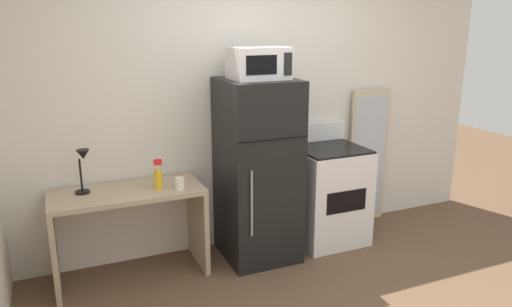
{
  "coord_description": "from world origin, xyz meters",
  "views": [
    {
      "loc": [
        -1.72,
        -2.37,
        2.05
      ],
      "look_at": [
        -0.23,
        1.1,
        1.01
      ],
      "focal_mm": 33.88,
      "sensor_mm": 36.0,
      "label": 1
    }
  ],
  "objects_px": {
    "spray_bottle": "(158,177)",
    "leaning_mirror": "(368,156)",
    "desk_lamp": "(83,164)",
    "coffee_mug": "(180,183)",
    "oven_range": "(328,194)",
    "microwave": "(259,63)",
    "refrigerator": "(258,171)",
    "desk": "(129,216)"
  },
  "relations": [
    {
      "from": "desk",
      "to": "refrigerator",
      "type": "relative_size",
      "value": 0.75
    },
    {
      "from": "microwave",
      "to": "leaning_mirror",
      "type": "relative_size",
      "value": 0.33
    },
    {
      "from": "desk_lamp",
      "to": "leaning_mirror",
      "type": "xyz_separation_m",
      "value": [
        2.78,
        0.16,
        -0.29
      ]
    },
    {
      "from": "desk_lamp",
      "to": "spray_bottle",
      "type": "distance_m",
      "value": 0.58
    },
    {
      "from": "desk",
      "to": "microwave",
      "type": "bearing_deg",
      "value": -4.18
    },
    {
      "from": "refrigerator",
      "to": "microwave",
      "type": "height_order",
      "value": "microwave"
    },
    {
      "from": "coffee_mug",
      "to": "leaning_mirror",
      "type": "distance_m",
      "value": 2.11
    },
    {
      "from": "desk",
      "to": "coffee_mug",
      "type": "bearing_deg",
      "value": -18.93
    },
    {
      "from": "refrigerator",
      "to": "leaning_mirror",
      "type": "height_order",
      "value": "refrigerator"
    },
    {
      "from": "spray_bottle",
      "to": "oven_range",
      "type": "height_order",
      "value": "oven_range"
    },
    {
      "from": "microwave",
      "to": "oven_range",
      "type": "distance_m",
      "value": 1.46
    },
    {
      "from": "coffee_mug",
      "to": "desk",
      "type": "bearing_deg",
      "value": 161.07
    },
    {
      "from": "desk",
      "to": "microwave",
      "type": "xyz_separation_m",
      "value": [
        1.11,
        -0.08,
        1.19
      ]
    },
    {
      "from": "spray_bottle",
      "to": "refrigerator",
      "type": "height_order",
      "value": "refrigerator"
    },
    {
      "from": "refrigerator",
      "to": "leaning_mirror",
      "type": "distance_m",
      "value": 1.39
    },
    {
      "from": "desk_lamp",
      "to": "oven_range",
      "type": "height_order",
      "value": "desk_lamp"
    },
    {
      "from": "spray_bottle",
      "to": "leaning_mirror",
      "type": "bearing_deg",
      "value": 7.26
    },
    {
      "from": "coffee_mug",
      "to": "refrigerator",
      "type": "xyz_separation_m",
      "value": [
        0.71,
        0.08,
        -0.0
      ]
    },
    {
      "from": "desk_lamp",
      "to": "microwave",
      "type": "height_order",
      "value": "microwave"
    },
    {
      "from": "spray_bottle",
      "to": "leaning_mirror",
      "type": "height_order",
      "value": "leaning_mirror"
    },
    {
      "from": "oven_range",
      "to": "leaning_mirror",
      "type": "distance_m",
      "value": 0.71
    },
    {
      "from": "desk",
      "to": "leaning_mirror",
      "type": "xyz_separation_m",
      "value": [
        2.47,
        0.22,
        0.17
      ]
    },
    {
      "from": "coffee_mug",
      "to": "microwave",
      "type": "bearing_deg",
      "value": 4.49
    },
    {
      "from": "spray_bottle",
      "to": "refrigerator",
      "type": "bearing_deg",
      "value": 0.29
    },
    {
      "from": "leaning_mirror",
      "to": "desk_lamp",
      "type": "bearing_deg",
      "value": -176.67
    },
    {
      "from": "microwave",
      "to": "leaning_mirror",
      "type": "xyz_separation_m",
      "value": [
        1.36,
        0.3,
        -1.02
      ]
    },
    {
      "from": "microwave",
      "to": "desk",
      "type": "bearing_deg",
      "value": 175.82
    },
    {
      "from": "desk_lamp",
      "to": "coffee_mug",
      "type": "height_order",
      "value": "desk_lamp"
    },
    {
      "from": "microwave",
      "to": "oven_range",
      "type": "xyz_separation_m",
      "value": [
        0.74,
        0.05,
        -1.25
      ]
    },
    {
      "from": "coffee_mug",
      "to": "oven_range",
      "type": "xyz_separation_m",
      "value": [
        1.45,
        0.1,
        -0.33
      ]
    },
    {
      "from": "desk_lamp",
      "to": "refrigerator",
      "type": "xyz_separation_m",
      "value": [
        1.42,
        -0.12,
        -0.2
      ]
    },
    {
      "from": "coffee_mug",
      "to": "refrigerator",
      "type": "bearing_deg",
      "value": 6.19
    },
    {
      "from": "refrigerator",
      "to": "oven_range",
      "type": "height_order",
      "value": "refrigerator"
    },
    {
      "from": "spray_bottle",
      "to": "refrigerator",
      "type": "distance_m",
      "value": 0.87
    },
    {
      "from": "desk",
      "to": "desk_lamp",
      "type": "bearing_deg",
      "value": 169.28
    },
    {
      "from": "desk",
      "to": "refrigerator",
      "type": "height_order",
      "value": "refrigerator"
    },
    {
      "from": "spray_bottle",
      "to": "microwave",
      "type": "xyz_separation_m",
      "value": [
        0.87,
        -0.02,
        0.87
      ]
    },
    {
      "from": "desk",
      "to": "spray_bottle",
      "type": "height_order",
      "value": "spray_bottle"
    },
    {
      "from": "spray_bottle",
      "to": "oven_range",
      "type": "bearing_deg",
      "value": 1.02
    },
    {
      "from": "coffee_mug",
      "to": "leaning_mirror",
      "type": "xyz_separation_m",
      "value": [
        2.07,
        0.36,
        -0.1
      ]
    },
    {
      "from": "microwave",
      "to": "oven_range",
      "type": "height_order",
      "value": "microwave"
    },
    {
      "from": "desk_lamp",
      "to": "coffee_mug",
      "type": "distance_m",
      "value": 0.76
    }
  ]
}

